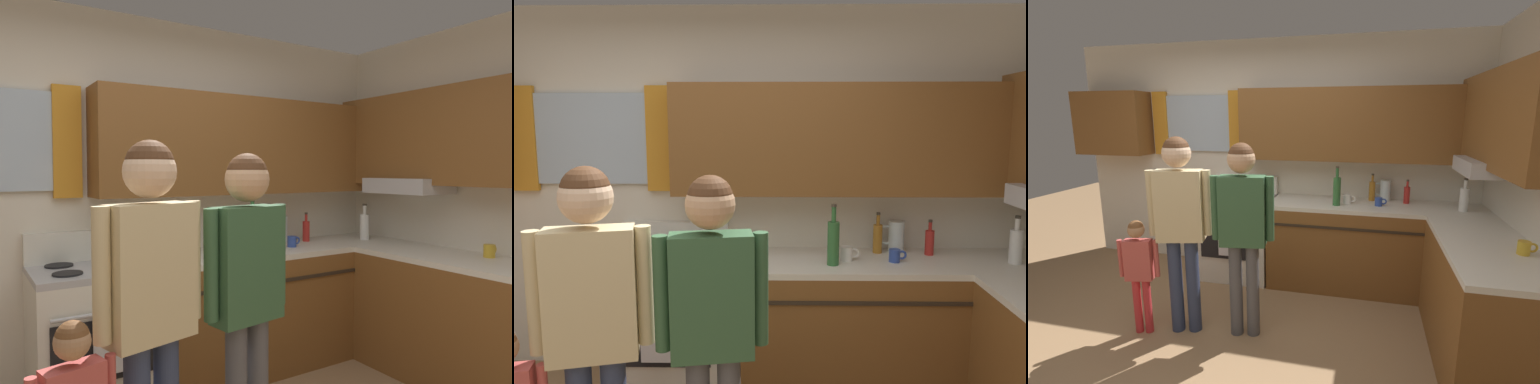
{
  "view_description": "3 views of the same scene",
  "coord_description": "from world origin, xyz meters",
  "views": [
    {
      "loc": [
        -0.95,
        -1.46,
        1.5
      ],
      "look_at": [
        0.37,
        0.62,
        1.39
      ],
      "focal_mm": 33.04,
      "sensor_mm": 36.0,
      "label": 1
    },
    {
      "loc": [
        0.5,
        -1.5,
        1.8
      ],
      "look_at": [
        0.46,
        1.0,
        1.43
      ],
      "focal_mm": 33.09,
      "sensor_mm": 36.0,
      "label": 2
    },
    {
      "loc": [
        1.15,
        -2.06,
        1.78
      ],
      "look_at": [
        0.5,
        0.64,
        1.18
      ],
      "focal_mm": 24.93,
      "sensor_mm": 36.0,
      "label": 3
    }
  ],
  "objects": [
    {
      "name": "bottle_sauce_red",
      "position": [
        1.55,
        1.67,
        0.99
      ],
      "size": [
        0.06,
        0.06,
        0.25
      ],
      "color": "red",
      "rests_on": "kitchen_counter_run"
    },
    {
      "name": "bottle_milk_white",
      "position": [
        2.04,
        1.48,
        1.02
      ],
      "size": [
        0.08,
        0.08,
        0.31
      ],
      "color": "white",
      "rests_on": "kitchen_counter_run"
    },
    {
      "name": "mug_cobalt_blue",
      "position": [
        1.27,
        1.5,
        0.94
      ],
      "size": [
        0.11,
        0.07,
        0.08
      ],
      "color": "#2D479E",
      "rests_on": "kitchen_counter_run"
    },
    {
      "name": "kitchen_counter_run",
      "position": [
        1.53,
        1.15,
        0.45
      ],
      "size": [
        2.13,
        2.0,
        0.9
      ],
      "color": "brown",
      "rests_on": "ground"
    },
    {
      "name": "mug_mustard_yellow",
      "position": [
        2.16,
        0.4,
        0.95
      ],
      "size": [
        0.12,
        0.08,
        0.09
      ],
      "color": "gold",
      "rests_on": "kitchen_counter_run"
    },
    {
      "name": "mug_ceramic_white",
      "position": [
        0.96,
        1.52,
        0.95
      ],
      "size": [
        0.13,
        0.08,
        0.09
      ],
      "color": "white",
      "rests_on": "kitchen_counter_run"
    },
    {
      "name": "adult_holding_child",
      "position": [
        -0.28,
        0.39,
        1.02
      ],
      "size": [
        0.49,
        0.24,
        1.63
      ],
      "color": "#2D3856",
      "rests_on": "ground"
    },
    {
      "name": "bottle_wine_green",
      "position": [
        0.86,
        1.43,
        1.05
      ],
      "size": [
        0.08,
        0.08,
        0.39
      ],
      "color": "#2D6633",
      "rests_on": "kitchen_counter_run"
    },
    {
      "name": "back_wall_unit",
      "position": [
        0.11,
        1.82,
        1.46
      ],
      "size": [
        4.6,
        0.42,
        2.6
      ],
      "color": "silver",
      "rests_on": "ground"
    },
    {
      "name": "adult_in_plaid",
      "position": [
        0.22,
        0.45,
        1.0
      ],
      "size": [
        0.49,
        0.21,
        1.59
      ],
      "color": "#4C4C51",
      "rests_on": "ground"
    },
    {
      "name": "stove_oven",
      "position": [
        -0.23,
        1.54,
        0.47
      ],
      "size": [
        0.76,
        0.67,
        1.1
      ],
      "color": "silver",
      "rests_on": "ground"
    },
    {
      "name": "bottle_oil_amber",
      "position": [
        1.2,
        1.72,
        1.01
      ],
      "size": [
        0.06,
        0.06,
        0.29
      ],
      "color": "#B27223",
      "rests_on": "kitchen_counter_run"
    },
    {
      "name": "water_pitcher",
      "position": [
        1.33,
        1.74,
        1.01
      ],
      "size": [
        0.19,
        0.11,
        0.22
      ],
      "color": "silver",
      "rests_on": "kitchen_counter_run"
    }
  ]
}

